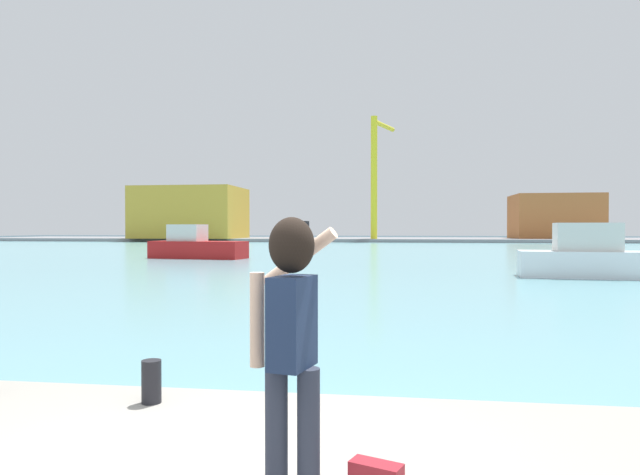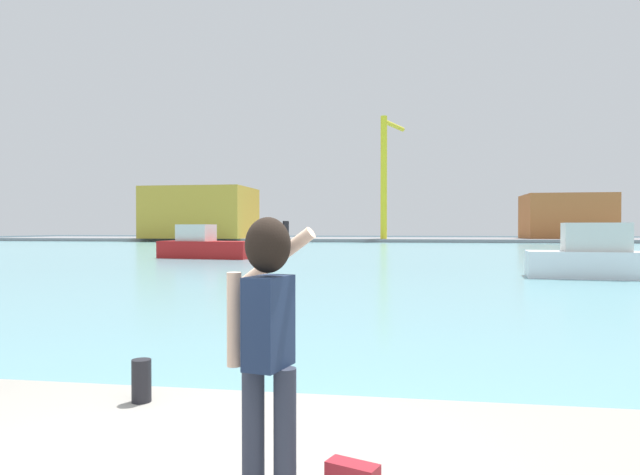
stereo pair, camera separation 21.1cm
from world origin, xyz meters
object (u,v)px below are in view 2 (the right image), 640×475
object	(u,v)px
person_photographer	(268,327)
boat_moored	(205,246)
harbor_bollard	(141,381)
boat_moored_2	(614,259)
warehouse_right	(566,216)
warehouse_left	(201,213)
port_crane	(386,168)

from	to	relation	value
person_photographer	boat_moored	size ratio (longest dim) A/B	0.24
harbor_bollard	boat_moored_2	size ratio (longest dim) A/B	0.05
person_photographer	warehouse_right	xyz separation A→B (m)	(25.15, 93.58, 2.52)
warehouse_right	harbor_bollard	bearing A→B (deg)	-106.30
boat_moored_2	harbor_bollard	bearing A→B (deg)	-112.20
harbor_bollard	boat_moored_2	bearing A→B (deg)	62.10
boat_moored	warehouse_right	xyz separation A→B (m)	(38.96, 58.30, 3.19)
warehouse_right	boat_moored	bearing A→B (deg)	-123.75
person_photographer	boat_moored_2	size ratio (longest dim) A/B	0.23
harbor_bollard	boat_moored_2	distance (m)	23.49
boat_moored_2	warehouse_left	xyz separation A→B (m)	(-43.43, 64.66, 3.85)
boat_moored_2	warehouse_left	size ratio (longest dim) A/B	0.46
harbor_bollard	boat_moored	world-z (taller)	boat_moored
boat_moored_2	warehouse_right	size ratio (longest dim) A/B	0.58
person_photographer	warehouse_right	world-z (taller)	warehouse_right
boat_moored	warehouse_right	distance (m)	70.19
warehouse_right	person_photographer	bearing A→B (deg)	-105.04
warehouse_left	person_photographer	bearing A→B (deg)	-68.61
person_photographer	warehouse_right	size ratio (longest dim) A/B	0.13
person_photographer	warehouse_left	bearing A→B (deg)	34.67
boat_moored_2	warehouse_right	bearing A→B (deg)	83.13
boat_moored_2	port_crane	xyz separation A→B (m)	(-12.69, 62.56, 10.60)
person_photographer	harbor_bollard	size ratio (longest dim) A/B	4.25
warehouse_left	port_crane	size ratio (longest dim) A/B	0.89
person_photographer	warehouse_left	xyz separation A→B (m)	(-34.14, 87.14, 3.16)
warehouse_right	port_crane	bearing A→B (deg)	-163.37
warehouse_right	port_crane	size ratio (longest dim) A/B	0.69
warehouse_left	warehouse_right	size ratio (longest dim) A/B	1.28
harbor_bollard	warehouse_left	size ratio (longest dim) A/B	0.02
boat_moored_2	warehouse_right	distance (m)	72.91
boat_moored	warehouse_left	size ratio (longest dim) A/B	0.43
boat_moored	boat_moored_2	size ratio (longest dim) A/B	0.94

